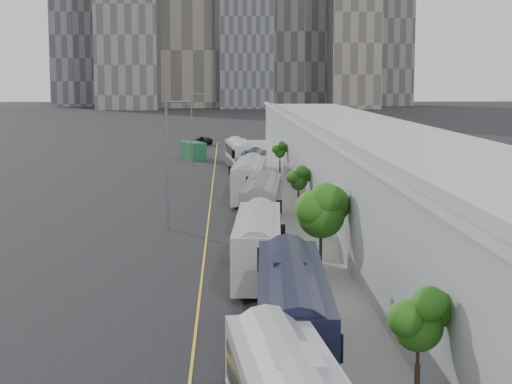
{
  "coord_description": "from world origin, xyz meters",
  "views": [
    {
      "loc": [
        -0.14,
        -14.72,
        11.25
      ],
      "look_at": [
        2.1,
        47.1,
        3.0
      ],
      "focal_mm": 60.0,
      "sensor_mm": 36.0,
      "label": 1
    }
  ],
  "objects_px": {
    "street_lamp_near": "(169,156)",
    "street_lamp_far": "(193,124)",
    "bus_6": "(240,157)",
    "bus_3": "(262,206)",
    "shipping_container": "(193,151)",
    "bus_4": "(250,183)",
    "bus_2": "(258,250)",
    "suv": "(201,141)",
    "bus_1": "(292,320)",
    "bus_5": "(252,171)"
  },
  "relations": [
    {
      "from": "street_lamp_near",
      "to": "street_lamp_far",
      "type": "height_order",
      "value": "street_lamp_near"
    },
    {
      "from": "bus_6",
      "to": "street_lamp_near",
      "type": "relative_size",
      "value": 1.35
    },
    {
      "from": "bus_3",
      "to": "bus_6",
      "type": "relative_size",
      "value": 0.99
    },
    {
      "from": "shipping_container",
      "to": "bus_4",
      "type": "bearing_deg",
      "value": -99.67
    },
    {
      "from": "bus_2",
      "to": "suv",
      "type": "height_order",
      "value": "bus_2"
    },
    {
      "from": "bus_2",
      "to": "street_lamp_far",
      "type": "height_order",
      "value": "street_lamp_far"
    },
    {
      "from": "bus_1",
      "to": "street_lamp_far",
      "type": "xyz_separation_m",
      "value": [
        -6.78,
        77.66,
        3.72
      ]
    },
    {
      "from": "bus_3",
      "to": "bus_5",
      "type": "relative_size",
      "value": 1.05
    },
    {
      "from": "street_lamp_far",
      "to": "street_lamp_near",
      "type": "bearing_deg",
      "value": -90.04
    },
    {
      "from": "bus_2",
      "to": "shipping_container",
      "type": "height_order",
      "value": "bus_2"
    },
    {
      "from": "bus_3",
      "to": "street_lamp_far",
      "type": "xyz_separation_m",
      "value": [
        -6.95,
        46.55,
        3.79
      ]
    },
    {
      "from": "street_lamp_near",
      "to": "street_lamp_far",
      "type": "distance_m",
      "value": 47.27
    },
    {
      "from": "bus_1",
      "to": "bus_4",
      "type": "height_order",
      "value": "bus_1"
    },
    {
      "from": "bus_6",
      "to": "street_lamp_far",
      "type": "height_order",
      "value": "street_lamp_far"
    },
    {
      "from": "bus_6",
      "to": "street_lamp_near",
      "type": "xyz_separation_m",
      "value": [
        -6.02,
        -41.19,
        3.93
      ]
    },
    {
      "from": "bus_3",
      "to": "shipping_container",
      "type": "bearing_deg",
      "value": 102.94
    },
    {
      "from": "bus_3",
      "to": "shipping_container",
      "type": "height_order",
      "value": "bus_3"
    },
    {
      "from": "bus_1",
      "to": "bus_2",
      "type": "relative_size",
      "value": 1.06
    },
    {
      "from": "bus_3",
      "to": "bus_5",
      "type": "xyz_separation_m",
      "value": [
        0.01,
        25.3,
        -0.08
      ]
    },
    {
      "from": "bus_4",
      "to": "bus_5",
      "type": "bearing_deg",
      "value": 91.77
    },
    {
      "from": "bus_4",
      "to": "bus_6",
      "type": "height_order",
      "value": "bus_4"
    },
    {
      "from": "street_lamp_near",
      "to": "shipping_container",
      "type": "bearing_deg",
      "value": 90.37
    },
    {
      "from": "bus_3",
      "to": "bus_4",
      "type": "bearing_deg",
      "value": 97.59
    },
    {
      "from": "bus_1",
      "to": "street_lamp_far",
      "type": "relative_size",
      "value": 1.44
    },
    {
      "from": "bus_4",
      "to": "street_lamp_near",
      "type": "bearing_deg",
      "value": -108.77
    },
    {
      "from": "bus_3",
      "to": "street_lamp_far",
      "type": "bearing_deg",
      "value": 103.83
    },
    {
      "from": "bus_2",
      "to": "bus_3",
      "type": "relative_size",
      "value": 0.98
    },
    {
      "from": "bus_4",
      "to": "street_lamp_far",
      "type": "bearing_deg",
      "value": 105.8
    },
    {
      "from": "bus_2",
      "to": "bus_5",
      "type": "bearing_deg",
      "value": 92.15
    },
    {
      "from": "bus_4",
      "to": "street_lamp_near",
      "type": "relative_size",
      "value": 1.39
    },
    {
      "from": "bus_5",
      "to": "street_lamp_near",
      "type": "relative_size",
      "value": 1.28
    },
    {
      "from": "street_lamp_far",
      "to": "suv",
      "type": "height_order",
      "value": "street_lamp_far"
    },
    {
      "from": "street_lamp_near",
      "to": "bus_5",
      "type": "bearing_deg",
      "value": 74.96
    },
    {
      "from": "bus_1",
      "to": "shipping_container",
      "type": "relative_size",
      "value": 2.4
    },
    {
      "from": "shipping_container",
      "to": "bus_2",
      "type": "bearing_deg",
      "value": -103.98
    },
    {
      "from": "bus_5",
      "to": "street_lamp_far",
      "type": "xyz_separation_m",
      "value": [
        -6.96,
        21.25,
        3.87
      ]
    },
    {
      "from": "bus_4",
      "to": "shipping_container",
      "type": "distance_m",
      "value": 41.5
    },
    {
      "from": "bus_4",
      "to": "shipping_container",
      "type": "bearing_deg",
      "value": 104.07
    },
    {
      "from": "bus_1",
      "to": "bus_3",
      "type": "distance_m",
      "value": 31.11
    },
    {
      "from": "bus_6",
      "to": "street_lamp_far",
      "type": "bearing_deg",
      "value": 129.49
    },
    {
      "from": "bus_2",
      "to": "bus_6",
      "type": "relative_size",
      "value": 0.97
    },
    {
      "from": "bus_5",
      "to": "shipping_container",
      "type": "height_order",
      "value": "bus_5"
    },
    {
      "from": "bus_2",
      "to": "shipping_container",
      "type": "relative_size",
      "value": 2.26
    },
    {
      "from": "bus_4",
      "to": "shipping_container",
      "type": "xyz_separation_m",
      "value": [
        -6.79,
        40.94,
        -0.42
      ]
    },
    {
      "from": "bus_1",
      "to": "bus_6",
      "type": "xyz_separation_m",
      "value": [
        -0.79,
        71.58,
        -0.07
      ]
    },
    {
      "from": "bus_2",
      "to": "bus_1",
      "type": "bearing_deg",
      "value": -83.43
    },
    {
      "from": "bus_3",
      "to": "bus_5",
      "type": "distance_m",
      "value": 25.3
    },
    {
      "from": "bus_1",
      "to": "suv",
      "type": "bearing_deg",
      "value": 95.99
    },
    {
      "from": "bus_4",
      "to": "bus_3",
      "type": "bearing_deg",
      "value": -83.1
    },
    {
      "from": "bus_1",
      "to": "bus_3",
      "type": "xyz_separation_m",
      "value": [
        0.17,
        31.11,
        -0.08
      ]
    }
  ]
}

